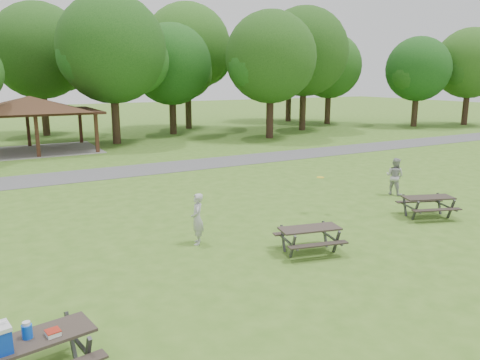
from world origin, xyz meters
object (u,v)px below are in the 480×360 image
Objects in this scene: picnic_table_middle at (310,233)px; frisbee_thrower at (197,219)px; picnic_table_near at (21,345)px; frisbee_catcher at (395,176)px.

frisbee_thrower reaches higher than picnic_table_middle.
picnic_table_middle is at bearing 73.79° from frisbee_thrower.
picnic_table_middle is at bearing 18.18° from picnic_table_near.
picnic_table_middle is 3.42m from frisbee_thrower.
picnic_table_middle is at bearing 98.80° from frisbee_catcher.
frisbee_thrower is 0.98× the size of frisbee_catcher.
picnic_table_near is 1.37× the size of frisbee_thrower.
picnic_table_middle is 1.26× the size of frisbee_catcher.
frisbee_thrower is 10.11m from frisbee_catcher.
picnic_table_near is 16.56m from frisbee_catcher.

